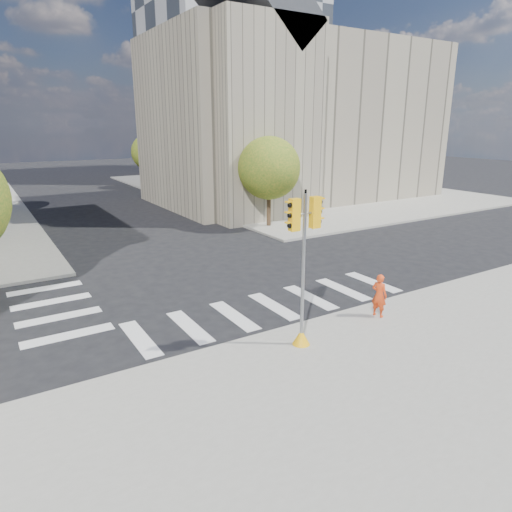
% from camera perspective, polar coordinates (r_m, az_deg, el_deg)
% --- Properties ---
extents(ground, '(160.00, 160.00, 0.00)m').
position_cam_1_polar(ground, '(19.73, -0.76, -4.34)').
color(ground, black).
rests_on(ground, ground).
extents(sidewalk_near, '(30.00, 14.00, 0.15)m').
position_cam_1_polar(sidewalk_near, '(12.66, 27.34, -18.61)').
color(sidewalk_near, gray).
rests_on(sidewalk_near, ground).
extents(sidewalk_far_right, '(28.00, 40.00, 0.15)m').
position_cam_1_polar(sidewalk_far_right, '(51.65, 3.51, 8.58)').
color(sidewalk_far_right, gray).
rests_on(sidewalk_far_right, ground).
extents(civic_building, '(26.00, 16.00, 19.39)m').
position_cam_1_polar(civic_building, '(43.03, 4.15, 16.64)').
color(civic_building, gray).
rests_on(civic_building, ground).
extents(office_tower, '(20.00, 18.00, 30.00)m').
position_cam_1_polar(office_tower, '(66.35, -3.35, 23.20)').
color(office_tower, '#9EA0A3').
rests_on(office_tower, ground).
extents(tree_re_near, '(4.20, 4.20, 6.16)m').
position_cam_1_polar(tree_re_near, '(31.06, 1.65, 10.91)').
color(tree_re_near, '#382616').
rests_on(tree_re_near, ground).
extents(tree_re_mid, '(4.60, 4.60, 6.66)m').
position_cam_1_polar(tree_re_mid, '(41.57, -7.67, 12.54)').
color(tree_re_mid, '#382616').
rests_on(tree_re_mid, ground).
extents(tree_re_far, '(4.00, 4.00, 5.88)m').
position_cam_1_polar(tree_re_far, '(52.75, -13.15, 12.50)').
color(tree_re_far, '#382616').
rests_on(tree_re_far, ground).
extents(lamp_near, '(0.35, 0.18, 8.11)m').
position_cam_1_polar(lamp_near, '(34.67, -1.35, 12.34)').
color(lamp_near, black).
rests_on(lamp_near, sidewalk_far_right).
extents(lamp_far, '(0.35, 0.18, 8.11)m').
position_cam_1_polar(lamp_far, '(47.27, -10.19, 13.14)').
color(lamp_far, black).
rests_on(lamp_far, sidewalk_far_right).
extents(traffic_signal, '(1.06, 0.56, 4.95)m').
position_cam_1_polar(traffic_signal, '(14.08, 5.88, -3.21)').
color(traffic_signal, '#FDB30D').
rests_on(traffic_signal, sidewalk_near).
extents(photographer, '(0.53, 0.67, 1.61)m').
position_cam_1_polar(photographer, '(17.14, 15.15, -4.77)').
color(photographer, '#EF4416').
rests_on(photographer, sidewalk_near).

